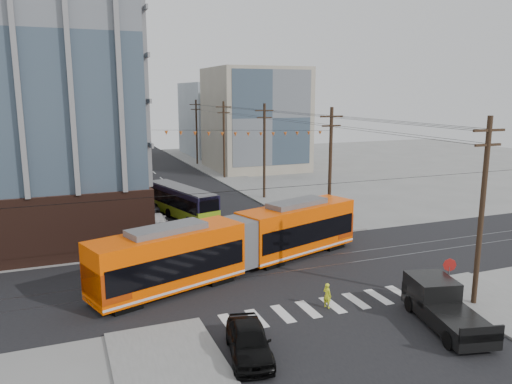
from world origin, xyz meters
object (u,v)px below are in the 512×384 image
at_px(pickup_truck, 447,309).
at_px(black_sedan, 249,341).
at_px(streetcar, 239,243).
at_px(city_bus, 181,202).

height_order(pickup_truck, black_sedan, pickup_truck).
bearing_deg(black_sedan, pickup_truck, 6.71).
height_order(streetcar, black_sedan, streetcar).
bearing_deg(city_bus, streetcar, -104.11).
height_order(streetcar, city_bus, streetcar).
bearing_deg(city_bus, pickup_truck, -90.11).
height_order(streetcar, pickup_truck, streetcar).
bearing_deg(black_sedan, city_bus, 95.71).
bearing_deg(streetcar, pickup_truck, -77.44).
xyz_separation_m(streetcar, city_bus, (-0.18, 16.67, -0.48)).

